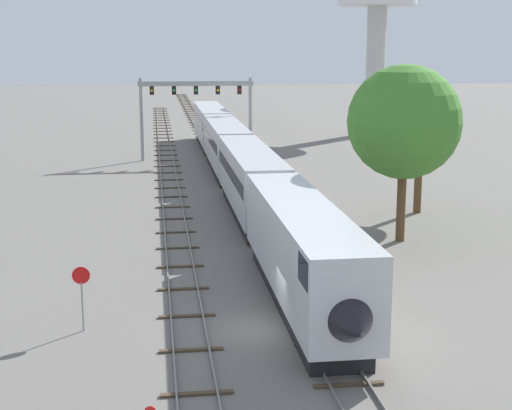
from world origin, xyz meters
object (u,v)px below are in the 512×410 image
Objects in this scene: stop_sign at (82,289)px; trackside_tree_left at (421,111)px; trackside_tree_mid at (404,122)px; passenger_train at (236,160)px; signal_gantry at (196,100)px.

stop_sign is 0.28× the size of trackside_tree_left.
stop_sign is 0.26× the size of trackside_tree_mid.
passenger_train is 6.40× the size of signal_gantry.
trackside_tree_left is at bearing -39.81° from passenger_train.
passenger_train is 32.89m from stop_sign.
signal_gantry is 4.20× the size of stop_sign.
signal_gantry is 1.20× the size of trackside_tree_left.
trackside_tree_left is at bearing -63.02° from signal_gantry.
trackside_tree_left is 0.92× the size of trackside_tree_mid.
trackside_tree_mid is at bearing -65.05° from passenger_train.
passenger_train is 26.88× the size of stop_sign.
trackside_tree_mid is at bearing -73.66° from signal_gantry.
trackside_tree_mid reaches higher than trackside_tree_left.
trackside_tree_left reaches higher than signal_gantry.
signal_gantry is at bearing 97.02° from passenger_train.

